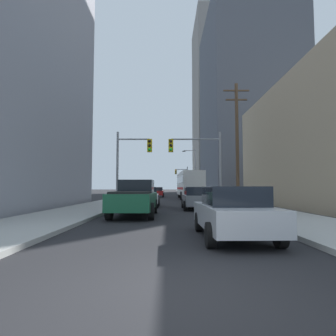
% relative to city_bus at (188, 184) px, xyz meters
% --- Properties ---
extents(ground_plane, '(400.00, 400.00, 0.00)m').
position_rel_city_bus_xyz_m(ground_plane, '(-2.70, -33.16, -1.93)').
color(ground_plane, black).
extents(sidewalk_left, '(3.69, 160.00, 0.15)m').
position_rel_city_bus_xyz_m(sidewalk_left, '(-8.11, 16.84, -1.85)').
color(sidewalk_left, '#9E9E99').
rests_on(sidewalk_left, ground).
extents(sidewalk_right, '(3.69, 160.00, 0.15)m').
position_rel_city_bus_xyz_m(sidewalk_right, '(2.70, 16.84, -1.85)').
color(sidewalk_right, '#9E9E99').
rests_on(sidewalk_right, ground).
extents(city_bus, '(2.83, 11.57, 3.40)m').
position_rel_city_bus_xyz_m(city_bus, '(0.00, 0.00, 0.00)').
color(city_bus, silver).
rests_on(city_bus, ground).
extents(pickup_truck_green, '(2.20, 5.44, 1.90)m').
position_rel_city_bus_xyz_m(pickup_truck_green, '(-4.51, -22.17, -1.00)').
color(pickup_truck_green, '#195938').
rests_on(pickup_truck_green, ground).
extents(sedan_silver, '(1.95, 4.25, 1.52)m').
position_rel_city_bus_xyz_m(sedan_silver, '(-0.86, -28.74, -1.16)').
color(sedan_silver, '#B7BABF').
rests_on(sedan_silver, ground).
extents(sedan_grey, '(1.95, 4.23, 1.52)m').
position_rel_city_bus_xyz_m(sedan_grey, '(-0.82, -17.74, -1.16)').
color(sedan_grey, slate).
rests_on(sedan_grey, ground).
extents(sedan_white, '(1.95, 4.25, 1.52)m').
position_rel_city_bus_xyz_m(sedan_white, '(-4.43, -15.13, -1.16)').
color(sedan_white, white).
rests_on(sedan_white, ground).
extents(sedan_red, '(1.95, 4.23, 1.52)m').
position_rel_city_bus_xyz_m(sedan_red, '(-4.38, 7.03, -1.16)').
color(sedan_red, maroon).
rests_on(sedan_red, ground).
extents(traffic_signal_near_left, '(2.88, 0.44, 6.00)m').
position_rel_city_bus_xyz_m(traffic_signal_near_left, '(-5.68, -14.21, 2.07)').
color(traffic_signal_near_left, gray).
rests_on(traffic_signal_near_left, ground).
extents(traffic_signal_near_right, '(4.28, 0.44, 6.00)m').
position_rel_city_bus_xyz_m(traffic_signal_near_right, '(-0.38, -14.21, 2.14)').
color(traffic_signal_near_right, gray).
rests_on(traffic_signal_near_right, ground).
extents(traffic_signal_far_right, '(2.80, 0.44, 6.00)m').
position_rel_city_bus_xyz_m(traffic_signal_far_right, '(0.30, 25.01, 2.06)').
color(traffic_signal_far_right, gray).
rests_on(traffic_signal_far_right, ground).
extents(utility_pole_right, '(2.20, 0.28, 10.36)m').
position_rel_city_bus_xyz_m(utility_pole_right, '(3.07, -13.27, 3.53)').
color(utility_pole_right, brown).
rests_on(utility_pole_right, ground).
extents(street_lamp_right, '(2.17, 0.32, 7.50)m').
position_rel_city_bus_xyz_m(street_lamp_right, '(1.23, 7.67, 2.58)').
color(street_lamp_right, gray).
rests_on(street_lamp_right, ground).
extents(building_right_mid_block, '(15.54, 23.98, 35.73)m').
position_rel_city_bus_xyz_m(building_right_mid_block, '(12.69, 18.50, 15.94)').
color(building_right_mid_block, '#4C515B').
rests_on(building_right_mid_block, ground).
extents(building_right_far_highrise, '(24.75, 21.77, 55.65)m').
position_rel_city_bus_xyz_m(building_right_far_highrise, '(18.31, 52.97, 25.89)').
color(building_right_far_highrise, gray).
rests_on(building_right_far_highrise, ground).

